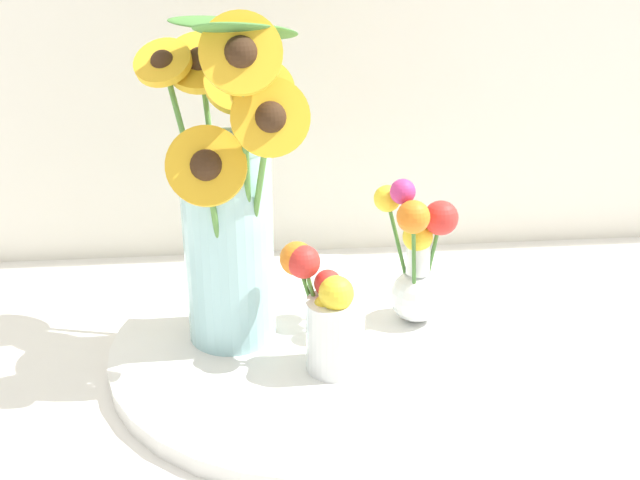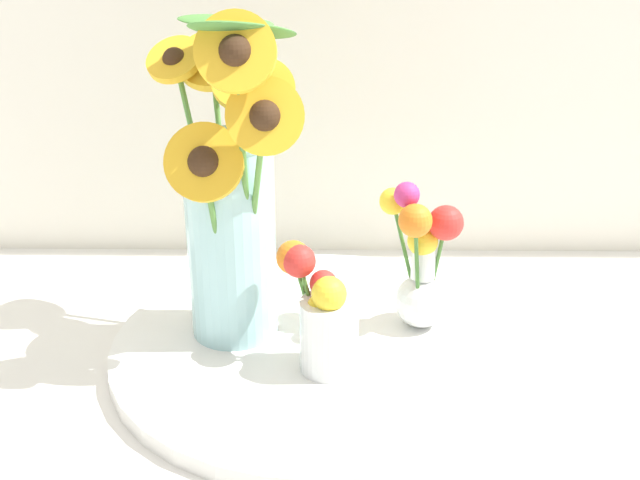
{
  "view_description": "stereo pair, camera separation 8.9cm",
  "coord_description": "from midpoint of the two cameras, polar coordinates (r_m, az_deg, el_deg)",
  "views": [
    {
      "loc": [
        -0.11,
        -0.79,
        0.51
      ],
      "look_at": [
        -0.03,
        0.02,
        0.16
      ],
      "focal_mm": 42.0,
      "sensor_mm": 36.0,
      "label": 1
    },
    {
      "loc": [
        -0.02,
        -0.8,
        0.51
      ],
      "look_at": [
        -0.03,
        0.02,
        0.16
      ],
      "focal_mm": 42.0,
      "sensor_mm": 36.0,
      "label": 2
    }
  ],
  "objects": [
    {
      "name": "vase_bulb_right",
      "position": [
        0.96,
        4.75,
        -1.51
      ],
      "size": [
        0.1,
        0.09,
        0.2
      ],
      "color": "white",
      "rests_on": "serving_tray"
    },
    {
      "name": "vase_small_center",
      "position": [
        0.87,
        -2.35,
        -5.69
      ],
      "size": [
        0.1,
        0.08,
        0.15
      ],
      "color": "white",
      "rests_on": "serving_tray"
    },
    {
      "name": "ground_plane",
      "position": [
        0.95,
        -0.86,
        -9.4
      ],
      "size": [
        6.0,
        6.0,
        0.0
      ],
      "primitive_type": "plane",
      "color": "silver"
    },
    {
      "name": "serving_tray",
      "position": [
        0.96,
        -2.69,
        -8.14
      ],
      "size": [
        0.52,
        0.52,
        0.02
      ],
      "color": "white",
      "rests_on": "ground_plane"
    },
    {
      "name": "mason_jar_sunflowers",
      "position": [
        0.9,
        -9.86,
        2.47
      ],
      "size": [
        0.21,
        0.24,
        0.41
      ],
      "color": "#9ED1D6",
      "rests_on": "serving_tray"
    }
  ]
}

